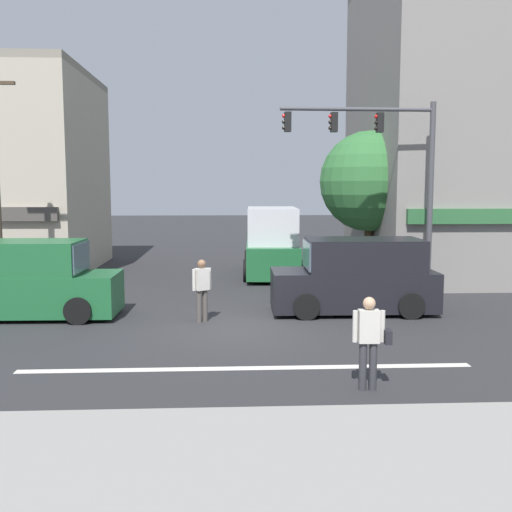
% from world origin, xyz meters
% --- Properties ---
extents(ground_plane, '(120.00, 120.00, 0.00)m').
position_xyz_m(ground_plane, '(0.00, 0.00, 0.00)').
color(ground_plane, '#2B2B2D').
extents(lane_marking_stripe, '(9.00, 0.24, 0.01)m').
position_xyz_m(lane_marking_stripe, '(0.00, -3.50, 0.00)').
color(lane_marking_stripe, silver).
rests_on(lane_marking_stripe, ground).
extents(sidewalk_curb, '(40.00, 5.00, 0.16)m').
position_xyz_m(sidewalk_curb, '(0.00, -8.50, 0.08)').
color(sidewalk_curb, gray).
rests_on(sidewalk_curb, ground).
extents(street_tree, '(3.79, 3.79, 5.67)m').
position_xyz_m(street_tree, '(5.06, 7.54, 3.77)').
color(street_tree, '#4C3823').
rests_on(street_tree, ground).
extents(traffic_light_mast, '(4.89, 0.31, 6.20)m').
position_xyz_m(traffic_light_mast, '(4.78, 3.69, 4.30)').
color(traffic_light_mast, '#47474C').
rests_on(traffic_light_mast, ground).
extents(van_crossing_center, '(4.63, 2.10, 2.11)m').
position_xyz_m(van_crossing_center, '(-5.76, 1.47, 1.01)').
color(van_crossing_center, '#1E6033').
rests_on(van_crossing_center, ground).
extents(van_crossing_rightbound, '(4.63, 2.11, 2.11)m').
position_xyz_m(van_crossing_rightbound, '(3.31, 1.65, 1.01)').
color(van_crossing_rightbound, black).
rests_on(van_crossing_rightbound, ground).
extents(box_truck_parked_curbside, '(2.44, 5.69, 2.75)m').
position_xyz_m(box_truck_parked_curbside, '(1.45, 8.86, 1.25)').
color(box_truck_parked_curbside, '#1E6033').
rests_on(box_truck_parked_curbside, ground).
extents(pedestrian_foreground_with_bag, '(0.67, 0.30, 1.67)m').
position_xyz_m(pedestrian_foreground_with_bag, '(2.12, -4.87, 0.95)').
color(pedestrian_foreground_with_bag, '#333338').
rests_on(pedestrian_foreground_with_bag, ground).
extents(pedestrian_mid_crossing, '(0.49, 0.38, 1.67)m').
position_xyz_m(pedestrian_mid_crossing, '(-1.03, 0.65, 0.95)').
color(pedestrian_mid_crossing, '#4C4742').
rests_on(pedestrian_mid_crossing, ground).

